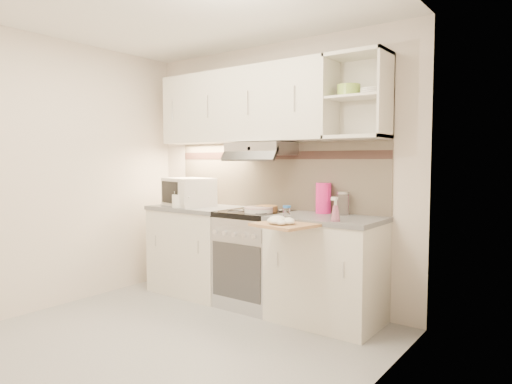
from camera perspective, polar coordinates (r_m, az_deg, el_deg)
ground at (r=3.69m, az=-10.81°, el=-17.93°), size 3.00×3.00×0.00m
room_shell at (r=3.69m, az=-6.90°, el=7.90°), size 3.04×2.84×2.52m
base_cabinet_left at (r=4.82m, az=-7.32°, el=-7.31°), size 0.90×0.60×0.86m
worktop_left at (r=4.76m, az=-7.37°, el=-1.99°), size 0.92×0.62×0.04m
base_cabinet_right at (r=3.96m, az=8.81°, el=-9.83°), size 0.90×0.60×0.86m
worktop_right at (r=3.88m, az=8.88°, el=-3.36°), size 0.92×0.62×0.04m
electric_range at (r=4.35m, az=-0.08°, el=-8.26°), size 0.60×0.60×0.90m
microwave at (r=4.80m, az=-8.44°, el=0.02°), size 0.59×0.50×0.29m
watering_can at (r=4.62m, az=-9.65°, el=-1.04°), size 0.24×0.12×0.20m
plate_stack at (r=4.15m, az=0.34°, el=-2.21°), size 0.26×0.26×0.06m
bread_loaf at (r=4.24m, az=1.32°, el=-2.07°), size 0.21×0.21×0.05m
pink_pitcher at (r=4.11m, az=8.43°, el=-0.74°), size 0.15×0.14×0.27m
glass_jar at (r=4.02m, az=10.80°, el=-1.39°), size 0.11×0.11×0.20m
spice_jar at (r=3.81m, az=3.87°, el=-2.40°), size 0.07×0.07×0.10m
spray_bottle at (r=3.59m, az=9.90°, el=-2.38°), size 0.08×0.08×0.20m
cutting_board at (r=3.55m, az=3.63°, el=-4.13°), size 0.49×0.46×0.02m
dish_towel at (r=3.51m, az=3.57°, el=-3.49°), size 0.29×0.26×0.07m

